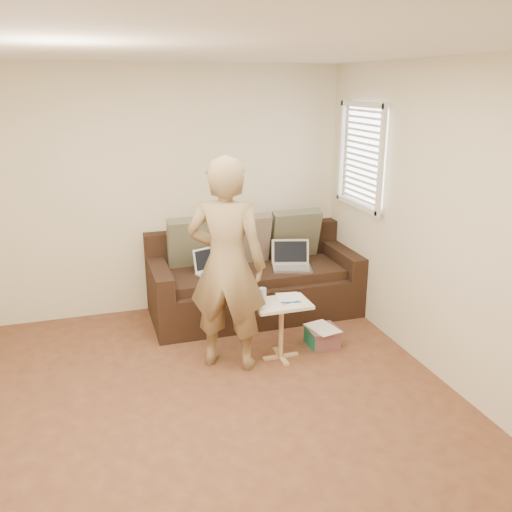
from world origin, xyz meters
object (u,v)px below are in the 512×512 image
object	(u,v)px
sofa	(254,276)
laptop_silver	(292,269)
side_table	(281,330)
drinking_glass	(262,295)
striped_box	(322,336)
person	(227,265)
laptop_white	(216,274)

from	to	relation	value
sofa	laptop_silver	xyz separation A→B (m)	(0.37, -0.16, 0.10)
side_table	drinking_glass	world-z (taller)	drinking_glass
laptop_silver	drinking_glass	size ratio (longest dim) A/B	3.35
sofa	striped_box	distance (m)	1.06
sofa	laptop_silver	bearing A→B (deg)	-22.93
sofa	person	bearing A→B (deg)	-119.19
side_table	drinking_glass	xyz separation A→B (m)	(-0.15, 0.08, 0.33)
sofa	drinking_glass	world-z (taller)	sofa
laptop_silver	drinking_glass	bearing A→B (deg)	-110.94
laptop_silver	person	bearing A→B (deg)	-121.98
side_table	laptop_silver	bearing A→B (deg)	63.16
person	sofa	bearing A→B (deg)	-90.69
side_table	striped_box	distance (m)	0.51
laptop_silver	side_table	xyz separation A→B (m)	(-0.44, -0.87, -0.25)
laptop_silver	person	size ratio (longest dim) A/B	0.21
laptop_silver	drinking_glass	world-z (taller)	drinking_glass
side_table	sofa	bearing A→B (deg)	86.12
laptop_silver	person	xyz separation A→B (m)	(-0.93, -0.84, 0.41)
sofa	striped_box	world-z (taller)	sofa
person	drinking_glass	bearing A→B (deg)	-143.45
laptop_white	person	distance (m)	1.03
laptop_white	drinking_glass	xyz separation A→B (m)	(0.21, -0.88, 0.09)
laptop_white	striped_box	size ratio (longest dim) A/B	1.24
laptop_white	striped_box	distance (m)	1.26
person	striped_box	xyz separation A→B (m)	(0.95, 0.07, -0.84)
side_table	laptop_white	bearing A→B (deg)	110.54
sofa	laptop_white	world-z (taller)	sofa
person	side_table	size ratio (longest dim) A/B	3.42
laptop_white	sofa	bearing A→B (deg)	-12.68
person	side_table	bearing A→B (deg)	-155.47
drinking_glass	striped_box	bearing A→B (deg)	2.38
side_table	drinking_glass	size ratio (longest dim) A/B	4.56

